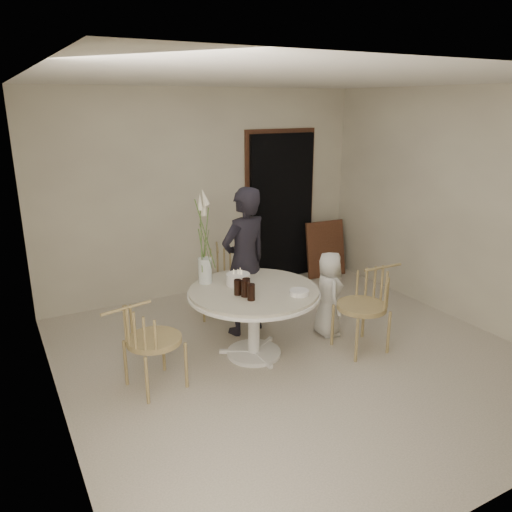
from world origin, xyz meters
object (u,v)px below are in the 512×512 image
chair_right (372,296)px  birthday_cake (238,279)px  chair_left (141,334)px  table (254,300)px  chair_far (218,271)px  girl (245,262)px  boy (329,294)px  flower_vase (204,250)px

chair_right → birthday_cake: 1.41m
chair_right → chair_left: bearing=-95.7°
table → chair_right: (1.17, -0.43, -0.04)m
chair_far → chair_left: bearing=-113.3°
table → girl: (0.18, 0.55, 0.22)m
chair_right → boy: bearing=-154.0°
girl → birthday_cake: bearing=40.1°
chair_far → flower_vase: 1.10m
girl → boy: bearing=132.5°
birthday_cake → boy: bearing=-8.1°
table → birthday_cake: birthday_cake is taller
boy → chair_far: bearing=52.0°
chair_left → chair_far: bearing=-57.5°
birthday_cake → flower_vase: 0.45m
chair_left → birthday_cake: bearing=-86.8°
chair_right → chair_left: 2.38m
table → girl: girl is taller
chair_right → boy: size_ratio=0.93×
table → flower_vase: 0.71m
chair_left → boy: 2.16m
girl → boy: size_ratio=1.73×
chair_far → chair_right: size_ratio=0.91×
chair_far → flower_vase: (-0.51, -0.81, 0.55)m
girl → boy: 1.00m
chair_left → table: bearing=-96.3°
chair_right → girl: 1.41m
boy → flower_vase: bearing=91.9°
birthday_cake → girl: bearing=54.1°
chair_left → birthday_cake: birthday_cake is taller
girl → flower_vase: flower_vase is taller
table → flower_vase: flower_vase is taller
boy → chair_right: bearing=-138.2°
chair_far → chair_left: (-1.35, -1.33, 0.03)m
chair_right → girl: (-0.99, 0.98, 0.25)m
chair_right → chair_far: bearing=-146.4°
girl → birthday_cake: (-0.26, -0.37, -0.04)m
chair_right → chair_left: size_ratio=1.03×
girl → chair_far: bearing=-101.7°
chair_right → birthday_cake: size_ratio=3.68×
table → boy: (0.96, 0.03, -0.13)m
flower_vase → table: bearing=-48.8°
table → chair_far: bearing=82.7°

